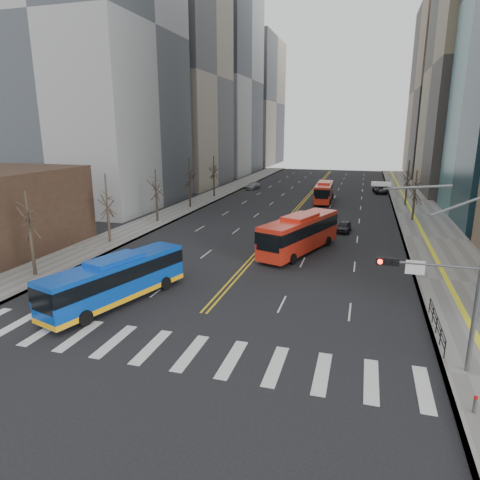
% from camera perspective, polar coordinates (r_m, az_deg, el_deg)
% --- Properties ---
extents(ground, '(220.00, 220.00, 0.00)m').
position_cam_1_polar(ground, '(24.68, -9.22, -14.25)').
color(ground, black).
extents(sidewalk_right, '(7.00, 130.00, 0.15)m').
position_cam_1_polar(sidewalk_right, '(65.91, 22.88, 3.22)').
color(sidewalk_right, slate).
rests_on(sidewalk_right, ground).
extents(sidewalk_left, '(5.00, 130.00, 0.15)m').
position_cam_1_polar(sidewalk_left, '(70.47, -5.76, 4.98)').
color(sidewalk_left, slate).
rests_on(sidewalk_left, ground).
extents(crosswalk, '(26.70, 4.00, 0.01)m').
position_cam_1_polar(crosswalk, '(24.68, -9.22, -14.24)').
color(crosswalk, silver).
rests_on(crosswalk, ground).
extents(centerline, '(0.55, 100.00, 0.01)m').
position_cam_1_polar(centerline, '(75.92, 8.82, 5.52)').
color(centerline, gold).
rests_on(centerline, ground).
extents(office_towers, '(83.00, 134.00, 58.00)m').
position_cam_1_polar(office_towers, '(89.21, 10.82, 22.21)').
color(office_towers, '#969698').
rests_on(office_towers, ground).
extents(signal_mast, '(5.37, 0.37, 9.39)m').
position_cam_1_polar(signal_mast, '(22.86, 25.87, -4.70)').
color(signal_mast, slate).
rests_on(signal_mast, ground).
extents(pedestrian_railing, '(0.06, 6.06, 1.02)m').
position_cam_1_polar(pedestrian_railing, '(28.05, 24.76, -9.93)').
color(pedestrian_railing, black).
rests_on(pedestrian_railing, sidewalk_right).
extents(street_trees, '(35.20, 47.20, 7.60)m').
position_cam_1_polar(street_trees, '(56.92, -1.05, 7.63)').
color(street_trees, black).
rests_on(street_trees, ground).
extents(blue_bus, '(5.54, 11.55, 3.32)m').
position_cam_1_polar(blue_bus, '(30.99, -16.17, -4.99)').
color(blue_bus, '#0B3FAD').
rests_on(blue_bus, ground).
extents(red_bus_near, '(6.47, 12.12, 3.75)m').
position_cam_1_polar(red_bus_near, '(42.12, 7.98, 1.11)').
color(red_bus_near, red).
rests_on(red_bus_near, ground).
extents(red_bus_far, '(2.91, 10.62, 3.36)m').
position_cam_1_polar(red_bus_far, '(72.29, 11.14, 6.46)').
color(red_bus_far, red).
rests_on(red_bus_far, ground).
extents(car_white, '(1.36, 3.88, 1.28)m').
position_cam_1_polar(car_white, '(36.76, -14.84, -3.61)').
color(car_white, white).
rests_on(car_white, ground).
extents(car_dark_mid, '(1.73, 3.81, 1.27)m').
position_cam_1_polar(car_dark_mid, '(51.84, 13.70, 1.75)').
color(car_dark_mid, black).
rests_on(car_dark_mid, ground).
extents(car_silver, '(2.59, 4.69, 1.29)m').
position_cam_1_polar(car_silver, '(86.52, 1.70, 7.22)').
color(car_silver, '#939398').
rests_on(car_silver, ground).
extents(car_dark_far, '(2.86, 4.95, 1.30)m').
position_cam_1_polar(car_dark_far, '(84.95, 18.18, 6.37)').
color(car_dark_far, black).
rests_on(car_dark_far, ground).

